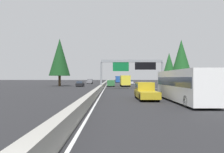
# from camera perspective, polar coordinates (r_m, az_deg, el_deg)

# --- Properties ---
(ground_plane) EXTENTS (320.00, 320.00, 0.00)m
(ground_plane) POSITION_cam_1_polar(r_m,az_deg,el_deg) (62.09, -1.83, -2.50)
(ground_plane) COLOR #262628
(median_barrier) EXTENTS (180.00, 0.56, 0.90)m
(median_barrier) POSITION_cam_1_polar(r_m,az_deg,el_deg) (82.06, -1.67, -1.65)
(median_barrier) COLOR #9E9B93
(median_barrier) RESTS_ON ground
(shoulder_stripe_right) EXTENTS (160.00, 0.16, 0.01)m
(shoulder_stripe_right) POSITION_cam_1_polar(r_m,az_deg,el_deg) (72.73, 7.50, -2.17)
(shoulder_stripe_right) COLOR silver
(shoulder_stripe_right) RESTS_ON ground
(shoulder_stripe_median) EXTENTS (160.00, 0.16, 0.01)m
(shoulder_stripe_median) POSITION_cam_1_polar(r_m,az_deg,el_deg) (72.07, -1.42, -2.19)
(shoulder_stripe_median) COLOR silver
(shoulder_stripe_median) RESTS_ON ground
(sign_gantry_overhead) EXTENTS (0.50, 12.68, 5.98)m
(sign_gantry_overhead) POSITION_cam_1_polar(r_m,az_deg,el_deg) (43.31, 5.52, 2.84)
(sign_gantry_overhead) COLOR gray
(sign_gantry_overhead) RESTS_ON ground
(bus_near_center) EXTENTS (11.50, 2.55, 3.10)m
(bus_near_center) POSITION_cam_1_polar(r_m,az_deg,el_deg) (22.13, 18.45, -2.01)
(bus_near_center) COLOR white
(bus_near_center) RESTS_ON ground
(pickup_mid_left) EXTENTS (5.60, 2.00, 1.86)m
(pickup_mid_left) POSITION_cam_1_polar(r_m,az_deg,el_deg) (23.97, 8.93, -3.81)
(pickup_mid_left) COLOR #AD931E
(pickup_mid_left) RESTS_ON ground
(minivan_far_left) EXTENTS (5.00, 1.95, 1.69)m
(minivan_far_left) POSITION_cam_1_polar(r_m,az_deg,el_deg) (58.15, -0.29, -1.71)
(minivan_far_left) COLOR #2D6B38
(minivan_far_left) RESTS_ON ground
(sedan_mid_right) EXTENTS (4.40, 1.80, 1.47)m
(sedan_mid_right) POSITION_cam_1_polar(r_m,az_deg,el_deg) (122.50, 1.43, -1.10)
(sedan_mid_right) COLOR slate
(sedan_mid_right) RESTS_ON ground
(sedan_mid_center) EXTENTS (4.40, 1.80, 1.47)m
(sedan_mid_center) POSITION_cam_1_polar(r_m,az_deg,el_deg) (80.28, 4.92, -1.51)
(sedan_mid_center) COLOR silver
(sedan_mid_center) RESTS_ON ground
(box_truck_near_right) EXTENTS (8.50, 2.40, 2.95)m
(box_truck_near_right) POSITION_cam_1_polar(r_m,az_deg,el_deg) (58.19, 3.45, -1.06)
(box_truck_near_right) COLOR gold
(box_truck_near_right) RESTS_ON ground
(sedan_far_right) EXTENTS (4.40, 1.80, 1.47)m
(sedan_far_right) POSITION_cam_1_polar(r_m,az_deg,el_deg) (87.67, 4.54, -1.41)
(sedan_far_right) COLOR #1E4793
(sedan_far_right) RESTS_ON ground
(bus_distant_a) EXTENTS (11.50, 2.55, 3.10)m
(bus_distant_a) POSITION_cam_1_polar(r_m,az_deg,el_deg) (105.98, 1.62, -0.66)
(bus_distant_a) COLOR #1E4793
(bus_distant_a) RESTS_ON ground
(oncoming_near) EXTENTS (5.60, 2.00, 1.86)m
(oncoming_near) POSITION_cam_1_polar(r_m,az_deg,el_deg) (84.31, -5.91, -1.30)
(oncoming_near) COLOR slate
(oncoming_near) RESTS_ON ground
(oncoming_far) EXTENTS (4.40, 1.80, 1.47)m
(oncoming_far) POSITION_cam_1_polar(r_m,az_deg,el_deg) (57.89, -8.48, -1.98)
(oncoming_far) COLOR black
(oncoming_far) RESTS_ON ground
(conifer_right_near) EXTENTS (4.94, 4.94, 11.22)m
(conifer_right_near) POSITION_cam_1_polar(r_m,az_deg,el_deg) (52.48, 17.93, 4.56)
(conifer_right_near) COLOR #4C3823
(conifer_right_near) RESTS_ON ground
(conifer_right_mid) EXTENTS (4.53, 4.53, 10.31)m
(conifer_right_mid) POSITION_cam_1_polar(r_m,az_deg,el_deg) (70.96, 14.94, 2.84)
(conifer_right_mid) COLOR #4C3823
(conifer_right_mid) RESTS_ON ground
(conifer_left_near) EXTENTS (5.85, 5.85, 13.29)m
(conifer_left_near) POSITION_cam_1_polar(r_m,az_deg,el_deg) (61.84, -13.74, 5.00)
(conifer_left_near) COLOR #4C3823
(conifer_left_near) RESTS_ON ground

